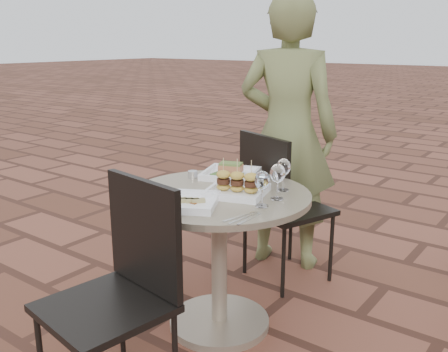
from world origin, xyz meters
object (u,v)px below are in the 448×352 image
Objects in this scene: chair_far at (277,197)px; diner at (287,133)px; plate_salmon at (231,173)px; plate_tuna at (186,201)px; cafe_table at (219,240)px; chair_near at (124,277)px; plate_sliders at (237,186)px.

chair_far is 0.45m from diner.
diner is at bearing 90.65° from plate_salmon.
plate_tuna is (0.02, -0.85, 0.20)m from chair_far.
cafe_table is 0.97× the size of chair_near.
chair_near is 0.46m from plate_tuna.
diner is at bearing 104.58° from chair_near.
chair_far is 2.47× the size of plate_tuna.
plate_tuna is at bearing -108.19° from plate_sliders.
cafe_table is at bearing -157.18° from plate_sliders.
cafe_table is 0.97× the size of chair_far.
plate_tuna is (-0.03, 0.42, 0.20)m from chair_near.
cafe_table is at bearing 83.91° from diner.
plate_salmon is at bearing 115.43° from cafe_table.
diner reaches higher than cafe_table.
plate_salmon is at bearing 131.55° from plate_sliders.
chair_far is at bearing 73.01° from plate_salmon.
plate_salmon is 0.32m from plate_sliders.
cafe_table is 0.41m from plate_salmon.
plate_salmon is 1.06× the size of plate_sliders.
chair_near is 2.76× the size of plate_sliders.
chair_near is (0.05, -1.27, 0.00)m from chair_far.
chair_far is 1.27m from chair_near.
chair_near reaches higher than plate_salmon.
plate_salmon is at bearing 93.18° from chair_far.
plate_salmon is (0.01, -0.63, -0.12)m from diner.
plate_sliders reaches higher than plate_salmon.
chair_far is (-0.03, 0.61, 0.07)m from cafe_table.
plate_salmon is (-0.13, 0.28, 0.27)m from cafe_table.
plate_sliders is (0.08, 0.03, 0.28)m from cafe_table.
chair_near is 0.97m from plate_salmon.
plate_sliders is 0.90× the size of plate_tuna.
chair_near reaches higher than plate_sliders.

